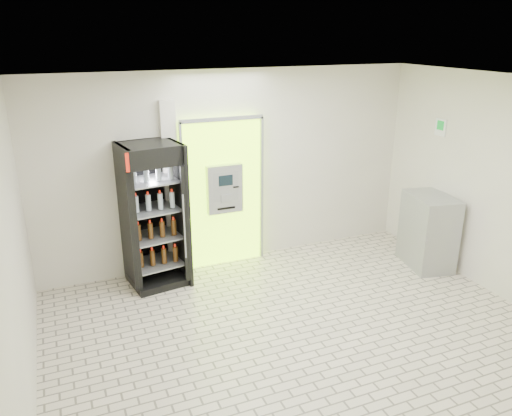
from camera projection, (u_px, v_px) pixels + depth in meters
ground at (305, 339)px, 6.02m from camera, size 6.00×6.00×0.00m
room_shell at (311, 194)px, 5.40m from camera, size 6.00×6.00×6.00m
atm_assembly at (223, 192)px, 7.66m from camera, size 1.30×0.24×2.33m
pillar at (172, 189)px, 7.36m from camera, size 0.22×0.11×2.60m
beverage_cooler at (154, 218)px, 7.08m from camera, size 0.88×0.82×2.08m
steel_cabinet at (428, 231)px, 7.74m from camera, size 0.74×0.96×1.15m
exit_sign at (441, 127)px, 7.60m from camera, size 0.02×0.22×0.26m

